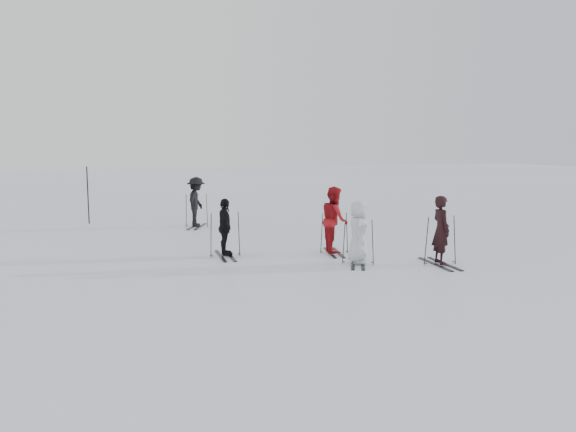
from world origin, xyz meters
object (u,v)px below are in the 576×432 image
object	(u,v)px
skier_uphill_far	(196,202)
piste_marker	(88,195)
skier_near_dark	(441,231)
skier_uphill_left	(225,228)
skier_red	(334,221)
skier_grey	(358,233)

from	to	relation	value
skier_uphill_far	piste_marker	distance (m)	4.37
skier_near_dark	skier_uphill_left	bearing A→B (deg)	65.78
skier_near_dark	skier_uphill_left	xyz separation A→B (m)	(-4.81, 2.96, -0.09)
skier_red	skier_grey	world-z (taller)	skier_red
skier_near_dark	skier_red	bearing A→B (deg)	46.01
skier_uphill_far	piste_marker	xyz separation A→B (m)	(-3.70, 2.33, 0.19)
skier_near_dark	skier_grey	xyz separation A→B (m)	(-1.90, 0.80, -0.07)
skier_near_dark	piste_marker	bearing A→B (deg)	43.69
skier_grey	skier_red	bearing A→B (deg)	25.61
skier_grey	skier_uphill_left	world-z (taller)	skier_grey
skier_uphill_left	skier_near_dark	bearing A→B (deg)	-116.21
skier_uphill_left	skier_uphill_far	bearing A→B (deg)	1.37
piste_marker	skier_uphill_far	bearing A→B (deg)	-32.19
skier_grey	skier_uphill_left	size ratio (longest dim) A/B	1.03
skier_uphill_far	skier_grey	bearing A→B (deg)	-137.08
skier_uphill_far	piste_marker	size ratio (longest dim) A/B	0.83
skier_near_dark	skier_uphill_far	xyz separation A→B (m)	(-4.41, 8.69, 0.05)
skier_uphill_far	skier_red	bearing A→B (deg)	-132.86
skier_near_dark	skier_grey	bearing A→B (deg)	74.43
skier_near_dark	skier_red	size ratio (longest dim) A/B	0.93
skier_near_dark	skier_uphill_far	bearing A→B (deg)	34.26
skier_near_dark	skier_red	xyz separation A→B (m)	(-1.85, 2.31, 0.06)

